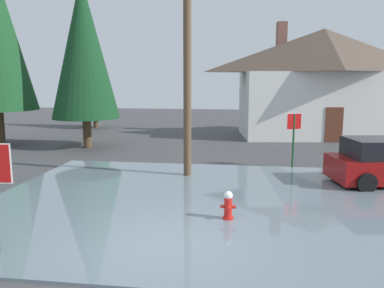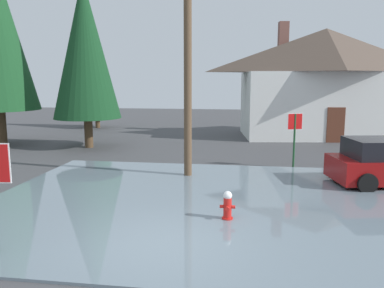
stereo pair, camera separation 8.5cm
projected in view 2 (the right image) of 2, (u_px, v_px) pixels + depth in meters
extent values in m
cube|color=#424244|center=(165.00, 249.00, 8.34)|extent=(80.00, 80.00, 0.10)
cube|color=slate|center=(220.00, 202.00, 11.28)|extent=(13.55, 9.88, 0.06)
cube|color=silver|center=(189.00, 288.00, 6.68)|extent=(3.89, 0.63, 0.01)
cylinder|color=red|center=(227.00, 219.00, 9.88)|extent=(0.28, 0.28, 0.09)
cylinder|color=red|center=(227.00, 208.00, 9.83)|extent=(0.20, 0.20, 0.51)
sphere|color=white|center=(228.00, 195.00, 9.78)|extent=(0.22, 0.22, 0.22)
cylinder|color=red|center=(222.00, 206.00, 9.84)|extent=(0.09, 0.08, 0.08)
cylinder|color=red|center=(233.00, 207.00, 9.80)|extent=(0.09, 0.08, 0.08)
cylinder|color=red|center=(227.00, 209.00, 9.68)|extent=(0.10, 0.09, 0.10)
cylinder|color=brown|center=(188.00, 70.00, 13.81)|extent=(0.28, 0.28, 7.71)
cylinder|color=#1E4C28|center=(294.00, 141.00, 15.68)|extent=(0.08, 0.08, 2.20)
cube|color=white|center=(295.00, 121.00, 15.56)|extent=(0.61, 0.28, 0.65)
cube|color=red|center=(295.00, 121.00, 15.56)|extent=(0.58, 0.27, 0.62)
cube|color=silver|center=(323.00, 105.00, 24.46)|extent=(10.25, 6.18, 4.01)
pyramid|color=brown|center=(326.00, 50.00, 23.93)|extent=(11.07, 6.67, 2.60)
cube|color=brown|center=(283.00, 41.00, 24.76)|extent=(0.67, 0.67, 2.34)
cube|color=#592D1E|center=(336.00, 125.00, 22.13)|extent=(1.00, 0.18, 2.00)
cylinder|color=black|center=(342.00, 170.00, 14.13)|extent=(0.67, 0.34, 0.64)
cylinder|color=black|center=(367.00, 183.00, 12.27)|extent=(0.67, 0.34, 0.64)
cylinder|color=#4C3823|center=(1.00, 127.00, 21.39)|extent=(0.53, 0.53, 1.92)
cylinder|color=#4C3823|center=(89.00, 133.00, 20.58)|extent=(0.43, 0.43, 1.55)
cone|color=#143D1E|center=(85.00, 49.00, 19.88)|extent=(3.46, 3.46, 7.08)
cylinder|color=#4C3823|center=(98.00, 120.00, 29.09)|extent=(0.33, 0.33, 1.20)
cone|color=#143D1E|center=(96.00, 74.00, 28.56)|extent=(2.66, 2.66, 5.46)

